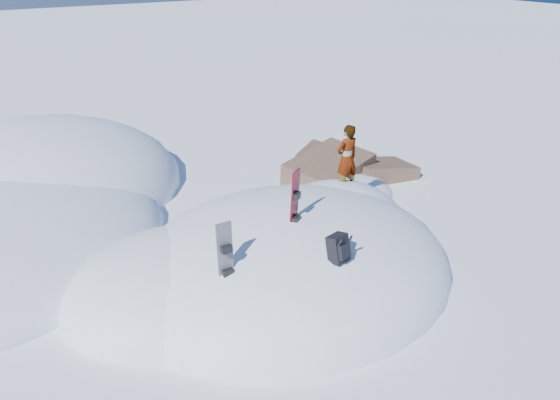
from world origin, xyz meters
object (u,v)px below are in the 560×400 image
snowboard_red (295,210)px  backpack (339,249)px  person (347,159)px  snowboard_dark (226,263)px

snowboard_red → backpack: snowboard_red is taller
snowboard_red → person: 2.86m
backpack → person: 3.67m
backpack → snowboard_red: bearing=79.4°
snowboard_dark → backpack: (1.76, -0.77, 0.09)m
snowboard_dark → person: 4.63m
snowboard_red → snowboard_dark: snowboard_red is taller
snowboard_red → person: person is taller
snowboard_red → snowboard_dark: size_ratio=1.09×
snowboard_red → backpack: size_ratio=2.88×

